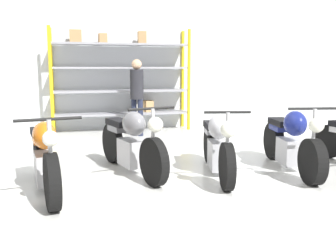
{
  "coord_description": "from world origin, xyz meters",
  "views": [
    {
      "loc": [
        -1.49,
        -5.28,
        1.62
      ],
      "look_at": [
        0.0,
        0.4,
        0.7
      ],
      "focal_mm": 40.0,
      "sensor_mm": 36.0,
      "label": 1
    }
  ],
  "objects_px": {
    "motorcycle_orange": "(45,157)",
    "person_browsing": "(137,91)",
    "shelving_rack": "(122,78)",
    "motorcycle_silver": "(217,144)",
    "motorcycle_grey": "(131,141)",
    "motorcycle_blue": "(291,141)"
  },
  "relations": [
    {
      "from": "shelving_rack",
      "to": "person_browsing",
      "type": "xyz_separation_m",
      "value": [
        0.24,
        -0.82,
        -0.28
      ]
    },
    {
      "from": "shelving_rack",
      "to": "motorcycle_blue",
      "type": "bearing_deg",
      "value": -65.48
    },
    {
      "from": "motorcycle_grey",
      "to": "shelving_rack",
      "type": "bearing_deg",
      "value": 158.57
    },
    {
      "from": "motorcycle_grey",
      "to": "motorcycle_blue",
      "type": "xyz_separation_m",
      "value": [
        2.47,
        -0.48,
        -0.03
      ]
    },
    {
      "from": "motorcycle_silver",
      "to": "motorcycle_grey",
      "type": "bearing_deg",
      "value": -96.68
    },
    {
      "from": "motorcycle_grey",
      "to": "motorcycle_blue",
      "type": "relative_size",
      "value": 0.99
    },
    {
      "from": "shelving_rack",
      "to": "motorcycle_orange",
      "type": "bearing_deg",
      "value": -109.68
    },
    {
      "from": "shelving_rack",
      "to": "person_browsing",
      "type": "relative_size",
      "value": 1.93
    },
    {
      "from": "motorcycle_orange",
      "to": "motorcycle_silver",
      "type": "bearing_deg",
      "value": 84.93
    },
    {
      "from": "shelving_rack",
      "to": "motorcycle_silver",
      "type": "height_order",
      "value": "shelving_rack"
    },
    {
      "from": "motorcycle_silver",
      "to": "motorcycle_blue",
      "type": "relative_size",
      "value": 0.99
    },
    {
      "from": "motorcycle_orange",
      "to": "motorcycle_silver",
      "type": "height_order",
      "value": "motorcycle_orange"
    },
    {
      "from": "motorcycle_blue",
      "to": "person_browsing",
      "type": "height_order",
      "value": "person_browsing"
    },
    {
      "from": "person_browsing",
      "to": "motorcycle_blue",
      "type": "bearing_deg",
      "value": 70.32
    },
    {
      "from": "motorcycle_grey",
      "to": "person_browsing",
      "type": "distance_m",
      "value": 3.31
    },
    {
      "from": "motorcycle_orange",
      "to": "person_browsing",
      "type": "distance_m",
      "value": 4.29
    },
    {
      "from": "shelving_rack",
      "to": "motorcycle_orange",
      "type": "height_order",
      "value": "shelving_rack"
    },
    {
      "from": "motorcycle_orange",
      "to": "motorcycle_silver",
      "type": "xyz_separation_m",
      "value": [
        2.48,
        0.19,
        0.0
      ]
    },
    {
      "from": "motorcycle_orange",
      "to": "person_browsing",
      "type": "bearing_deg",
      "value": 144.21
    },
    {
      "from": "motorcycle_silver",
      "to": "shelving_rack",
      "type": "bearing_deg",
      "value": -157.38
    },
    {
      "from": "person_browsing",
      "to": "shelving_rack",
      "type": "bearing_deg",
      "value": -119.66
    },
    {
      "from": "motorcycle_grey",
      "to": "motorcycle_silver",
      "type": "relative_size",
      "value": 1.01
    }
  ]
}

